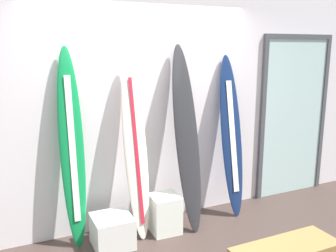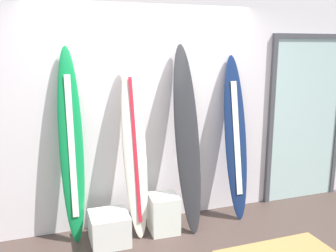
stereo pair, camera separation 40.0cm
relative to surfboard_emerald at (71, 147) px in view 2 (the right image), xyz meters
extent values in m
cube|color=silver|center=(0.87, 0.27, 0.37)|extent=(7.20, 0.20, 2.80)
ellipsoid|color=#10823F|center=(0.00, 0.00, 0.00)|extent=(0.24, 0.28, 2.06)
cube|color=white|center=(0.00, -0.03, 0.00)|extent=(0.06, 0.17, 1.47)
ellipsoid|color=silver|center=(0.65, -0.07, -0.07)|extent=(0.28, 0.43, 1.91)
cube|color=#B41C2C|center=(0.65, -0.11, -0.07)|extent=(0.05, 0.30, 1.54)
cone|color=black|center=(0.65, -0.18, -0.86)|extent=(0.07, 0.09, 0.11)
ellipsoid|color=#28282B|center=(1.24, -0.12, 0.01)|extent=(0.29, 0.52, 2.08)
cone|color=black|center=(1.24, -0.28, -0.85)|extent=(0.07, 0.09, 0.11)
ellipsoid|color=#13244C|center=(1.90, -0.04, -0.05)|extent=(0.30, 0.41, 1.95)
cube|color=silver|center=(1.90, -0.06, -0.05)|extent=(0.08, 0.25, 1.33)
cube|color=silver|center=(0.33, -0.22, -0.86)|extent=(0.40, 0.40, 0.33)
cube|color=white|center=(0.95, -0.18, -0.82)|extent=(0.32, 0.32, 0.43)
cube|color=silver|center=(3.05, 0.15, 0.04)|extent=(1.02, 0.02, 2.15)
cube|color=#47474C|center=(2.51, 0.15, 0.04)|extent=(0.06, 0.06, 2.15)
cube|color=#47474C|center=(3.05, 0.15, 1.15)|extent=(1.14, 0.06, 0.06)
camera|label=1|loc=(-0.63, -3.66, 1.01)|focal=39.38mm
camera|label=2|loc=(-0.26, -3.81, 1.01)|focal=39.38mm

